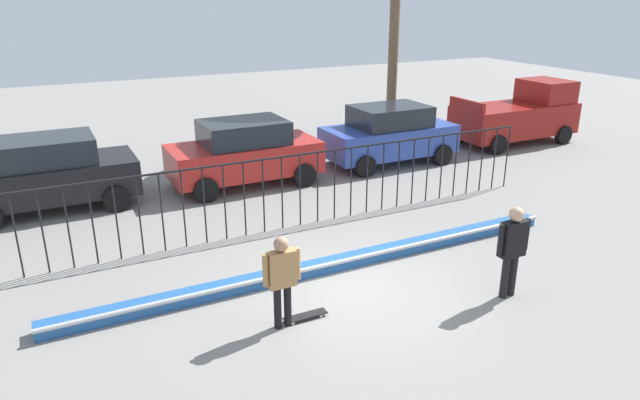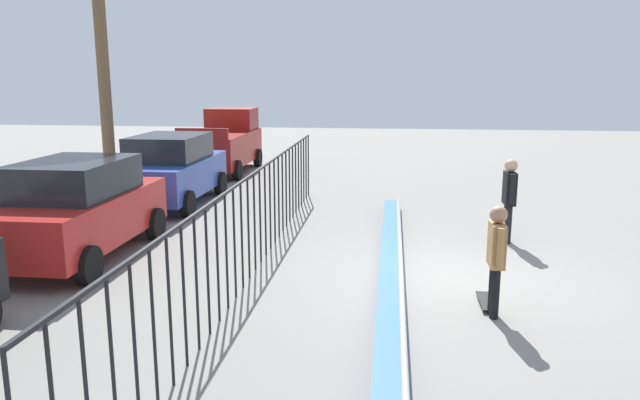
% 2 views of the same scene
% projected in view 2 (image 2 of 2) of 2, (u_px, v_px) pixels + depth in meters
% --- Properties ---
extents(ground_plane, '(60.00, 60.00, 0.00)m').
position_uv_depth(ground_plane, '(446.00, 277.00, 10.57)').
color(ground_plane, gray).
extents(bowl_coping_ledge, '(11.00, 0.41, 0.27)m').
position_uv_depth(bowl_coping_ledge, '(391.00, 268.00, 10.66)').
color(bowl_coping_ledge, '#235699').
rests_on(bowl_coping_ledge, ground).
extents(perimeter_fence, '(14.04, 0.04, 1.79)m').
position_uv_depth(perimeter_fence, '(254.00, 211.00, 10.74)').
color(perimeter_fence, black).
rests_on(perimeter_fence, ground).
extents(skateboarder, '(0.67, 0.25, 1.65)m').
position_uv_depth(skateboarder, '(496.00, 251.00, 8.66)').
color(skateboarder, black).
rests_on(skateboarder, ground).
extents(skateboard, '(0.80, 0.20, 0.07)m').
position_uv_depth(skateboard, '(486.00, 301.00, 9.28)').
color(skateboard, black).
rests_on(skateboard, ground).
extents(camera_operator, '(0.72, 0.27, 1.77)m').
position_uv_depth(camera_operator, '(509.00, 193.00, 12.57)').
color(camera_operator, black).
rests_on(camera_operator, ground).
extents(parked_car_red, '(4.30, 2.12, 1.90)m').
position_uv_depth(parked_car_red, '(76.00, 209.00, 11.51)').
color(parked_car_red, '#B2231E').
rests_on(parked_car_red, ground).
extents(parked_car_blue, '(4.30, 2.12, 1.90)m').
position_uv_depth(parked_car_blue, '(171.00, 169.00, 16.34)').
color(parked_car_blue, '#2D479E').
rests_on(parked_car_blue, ground).
extents(pickup_truck, '(4.70, 2.12, 2.24)m').
position_uv_depth(pickup_truck, '(224.00, 143.00, 21.98)').
color(pickup_truck, maroon).
rests_on(pickup_truck, ground).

